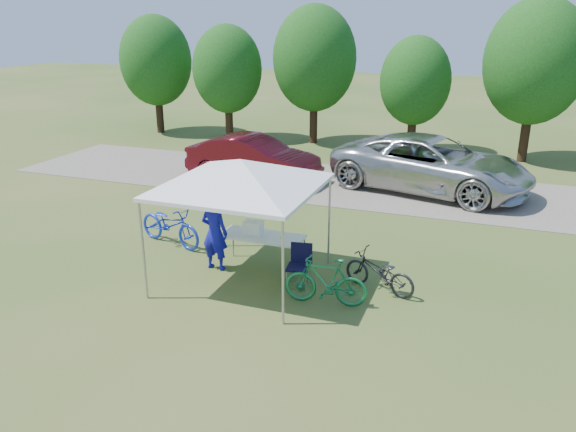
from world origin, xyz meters
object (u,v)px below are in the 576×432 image
object	(u,v)px
cooler	(253,228)
bike_green	(326,281)
minivan	(431,164)
sedan	(253,158)
bike_dark	(379,272)
bike_blue	(170,225)
folding_table	(262,237)
folding_chair	(300,261)
cyclist	(215,233)

from	to	relation	value
cooler	bike_green	size ratio (longest dim) A/B	0.26
minivan	sedan	xyz separation A→B (m)	(-6.02, -0.86, -0.12)
bike_green	bike_dark	xyz separation A→B (m)	(0.89, 0.94, -0.08)
bike_blue	bike_dark	world-z (taller)	bike_blue
folding_table	folding_chair	size ratio (longest dim) A/B	2.09
folding_table	bike_blue	bearing A→B (deg)	169.88
folding_chair	minivan	world-z (taller)	minivan
folding_table	bike_dark	xyz separation A→B (m)	(2.77, -0.26, -0.32)
folding_chair	minivan	xyz separation A→B (m)	(1.78, 8.08, 0.38)
folding_table	sedan	xyz separation A→B (m)	(-3.15, 6.70, 0.06)
bike_blue	bike_green	distance (m)	4.91
folding_table	sedan	size ratio (longest dim) A/B	0.40
folding_chair	bike_dark	size ratio (longest dim) A/B	0.56
folding_chair	cyclist	xyz separation A→B (m)	(-2.08, 0.09, 0.34)
folding_chair	cooler	xyz separation A→B (m)	(-1.30, 0.52, 0.41)
bike_blue	bike_green	size ratio (longest dim) A/B	1.21
bike_dark	minivan	bearing A→B (deg)	-162.15
cooler	sedan	distance (m)	7.32
bike_blue	bike_green	bearing A→B (deg)	-93.94
folding_table	cooler	distance (m)	0.29
folding_chair	sedan	xyz separation A→B (m)	(-4.24, 7.23, 0.26)
folding_table	bike_dark	bearing A→B (deg)	-5.27
cooler	minivan	xyz separation A→B (m)	(3.08, 7.56, -0.03)
cyclist	bike_blue	world-z (taller)	cyclist
cooler	bike_blue	distance (m)	2.60
bike_green	minivan	distance (m)	8.82
bike_dark	folding_table	bearing A→B (deg)	-76.65
cyclist	folding_table	bearing A→B (deg)	-153.37
bike_blue	cyclist	bearing A→B (deg)	-101.61
folding_table	minivan	size ratio (longest dim) A/B	0.30
cooler	cyclist	xyz separation A→B (m)	(-0.77, -0.43, -0.07)
bike_blue	sedan	world-z (taller)	sedan
folding_table	minivan	distance (m)	8.09
bike_green	sedan	size ratio (longest dim) A/B	0.35
cooler	bike_blue	size ratio (longest dim) A/B	0.21
cooler	bike_green	xyz separation A→B (m)	(2.09, -1.20, -0.44)
sedan	bike_dark	bearing A→B (deg)	-134.17
cooler	sedan	world-z (taller)	sedan
bike_blue	bike_green	xyz separation A→B (m)	(4.61, -1.69, -0.03)
bike_blue	folding_table	bearing A→B (deg)	-83.98
folding_chair	bike_green	distance (m)	1.04
folding_table	folding_chair	world-z (taller)	folding_chair
bike_blue	bike_dark	size ratio (longest dim) A/B	1.24
cooler	minivan	size ratio (longest dim) A/B	0.07
folding_table	cyclist	world-z (taller)	cyclist
folding_table	bike_blue	distance (m)	2.79
cooler	folding_chair	bearing A→B (deg)	-21.83
folding_table	bike_green	size ratio (longest dim) A/B	1.14
folding_table	cooler	size ratio (longest dim) A/B	4.45
bike_green	sedan	world-z (taller)	sedan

